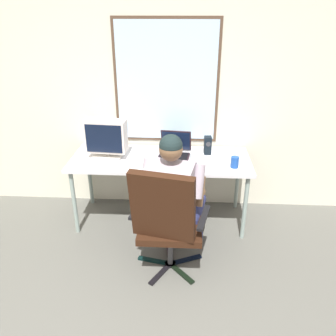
% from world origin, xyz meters
% --- Properties ---
extents(wall_rear, '(5.66, 0.08, 2.79)m').
position_xyz_m(wall_rear, '(0.01, 2.53, 1.39)').
color(wall_rear, beige).
rests_on(wall_rear, ground).
extents(desk, '(1.82, 0.71, 0.73)m').
position_xyz_m(desk, '(0.22, 2.11, 0.68)').
color(desk, gray).
rests_on(desk, ground).
extents(office_chair, '(0.69, 0.66, 1.05)m').
position_xyz_m(office_chair, '(0.34, 1.25, 0.58)').
color(office_chair, black).
rests_on(office_chair, ground).
extents(person_seated, '(0.61, 0.83, 1.25)m').
position_xyz_m(person_seated, '(0.39, 1.52, 0.65)').
color(person_seated, navy).
rests_on(person_seated, ground).
extents(crt_monitor, '(0.42, 0.25, 0.39)m').
position_xyz_m(crt_monitor, '(-0.32, 2.11, 0.95)').
color(crt_monitor, beige).
rests_on(crt_monitor, desk).
extents(laptop, '(0.35, 0.37, 0.25)m').
position_xyz_m(laptop, '(0.36, 2.20, 0.80)').
color(laptop, black).
rests_on(laptop, desk).
extents(wine_glass, '(0.07, 0.07, 0.15)m').
position_xyz_m(wine_glass, '(0.55, 1.93, 0.83)').
color(wine_glass, silver).
rests_on(wine_glass, desk).
extents(desk_speaker, '(0.08, 0.09, 0.19)m').
position_xyz_m(desk_speaker, '(0.70, 2.26, 0.83)').
color(desk_speaker, black).
rests_on(desk_speaker, desk).
extents(coffee_mug, '(0.08, 0.08, 0.11)m').
position_xyz_m(coffee_mug, '(0.95, 1.94, 0.79)').
color(coffee_mug, '#194498').
rests_on(coffee_mug, desk).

